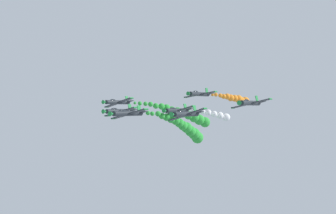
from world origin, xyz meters
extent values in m
cylinder|color=#23282D|center=(0.72, 13.90, 95.27)|extent=(1.32, 9.00, 1.32)
cone|color=#1E8438|center=(0.72, 19.00, 95.27)|extent=(1.25, 1.20, 1.25)
cube|color=#23282D|center=(0.70, 13.50, 95.17)|extent=(9.00, 1.90, 2.26)
cylinder|color=#1E8438|center=(-3.78, 13.50, 96.21)|extent=(0.43, 1.40, 0.43)
cylinder|color=#1E8438|center=(5.18, 13.50, 94.13)|extent=(0.43, 1.40, 0.43)
cube|color=#23282D|center=(0.73, 9.90, 95.32)|extent=(3.74, 1.20, 1.04)
cube|color=#1E8438|center=(0.94, 9.80, 96.21)|extent=(0.50, 1.10, 1.59)
ellipsoid|color=black|center=(0.83, 15.70, 95.75)|extent=(0.94, 2.20, 0.86)
sphere|color=green|center=(0.66, 6.98, 95.30)|extent=(1.04, 1.04, 1.04)
sphere|color=green|center=(0.89, 5.06, 95.12)|extent=(1.03, 1.03, 1.03)
sphere|color=green|center=(0.67, 3.14, 95.06)|extent=(1.31, 1.31, 1.31)
sphere|color=green|center=(0.91, 1.21, 94.50)|extent=(1.48, 1.48, 1.48)
sphere|color=green|center=(0.88, -0.71, 94.19)|extent=(1.85, 1.85, 1.85)
sphere|color=green|center=(0.87, -2.63, 93.70)|extent=(1.98, 1.98, 1.98)
sphere|color=green|center=(0.86, -4.55, 93.31)|extent=(2.23, 2.23, 2.23)
sphere|color=green|center=(1.03, -6.47, 92.65)|extent=(2.33, 2.33, 2.33)
sphere|color=green|center=(1.21, -8.40, 91.89)|extent=(2.46, 2.46, 2.46)
sphere|color=green|center=(1.27, -10.32, 91.30)|extent=(2.81, 2.81, 2.81)
sphere|color=green|center=(1.31, -12.24, 90.31)|extent=(2.87, 2.87, 2.87)
sphere|color=green|center=(1.35, -14.16, 89.51)|extent=(3.11, 3.11, 3.11)
sphere|color=green|center=(1.50, -16.09, 88.38)|extent=(3.22, 3.22, 3.22)
cylinder|color=#23282D|center=(-8.89, 5.88, 95.11)|extent=(1.37, 9.00, 1.37)
cone|color=#1E8438|center=(-8.89, 10.98, 95.11)|extent=(1.30, 1.20, 1.30)
cube|color=#23282D|center=(-8.92, 5.48, 95.02)|extent=(8.86, 1.90, 2.84)
cylinder|color=#1E8438|center=(-13.32, 5.48, 96.35)|extent=(0.45, 1.40, 0.45)
cylinder|color=#1E8438|center=(-4.52, 5.48, 93.69)|extent=(0.45, 1.40, 0.45)
cube|color=#23282D|center=(-8.88, 1.88, 95.16)|extent=(3.69, 1.20, 1.27)
cube|color=#1E8438|center=(-8.61, 1.78, 96.04)|extent=(0.60, 1.10, 1.57)
ellipsoid|color=black|center=(-8.75, 7.68, 95.59)|extent=(0.97, 2.20, 0.90)
cylinder|color=#23282D|center=(9.76, 6.30, 95.61)|extent=(1.32, 9.00, 1.32)
cone|color=#1E8438|center=(9.76, 11.40, 95.61)|extent=(1.25, 1.20, 1.25)
cube|color=#23282D|center=(9.74, 5.90, 95.52)|extent=(9.01, 1.90, 2.24)
cylinder|color=#1E8438|center=(5.26, 5.90, 96.55)|extent=(0.43, 1.40, 0.43)
cylinder|color=#1E8438|center=(14.22, 5.90, 94.48)|extent=(0.43, 1.40, 0.43)
cube|color=#23282D|center=(9.77, 2.30, 95.66)|extent=(3.74, 1.20, 1.03)
cube|color=#1E8438|center=(9.98, 2.20, 96.55)|extent=(0.50, 1.10, 1.59)
ellipsoid|color=black|center=(9.87, 8.10, 96.10)|extent=(0.94, 2.20, 0.86)
cylinder|color=#23282D|center=(-0.34, -3.42, 95.77)|extent=(1.35, 9.00, 1.35)
cone|color=#1E8438|center=(-0.34, 1.68, 95.77)|extent=(1.28, 1.20, 1.28)
cube|color=#23282D|center=(-0.37, -3.82, 95.67)|extent=(8.92, 1.90, 2.60)
cylinder|color=#1E8438|center=(-4.81, -3.82, 96.88)|extent=(0.44, 1.40, 0.44)
cylinder|color=#1E8438|center=(4.07, -3.82, 94.46)|extent=(0.44, 1.40, 0.44)
cube|color=#23282D|center=(-0.33, -7.42, 95.81)|extent=(3.71, 1.20, 1.18)
cube|color=#1E8438|center=(-0.09, -7.52, 96.70)|extent=(0.56, 1.10, 1.58)
ellipsoid|color=black|center=(-0.21, -1.62, 96.24)|extent=(0.96, 2.20, 0.89)
sphere|color=white|center=(-0.50, -10.55, 95.71)|extent=(0.98, 0.98, 0.98)
sphere|color=white|center=(-0.68, -12.68, 95.58)|extent=(1.00, 1.00, 1.00)
sphere|color=white|center=(-0.88, -14.80, 95.50)|extent=(1.43, 1.43, 1.43)
sphere|color=white|center=(-1.38, -16.93, 95.18)|extent=(1.66, 1.66, 1.66)
sphere|color=white|center=(-1.98, -19.06, 94.76)|extent=(1.72, 1.72, 1.72)
sphere|color=white|center=(-2.63, -21.18, 94.31)|extent=(1.99, 1.99, 1.99)
sphere|color=white|center=(-3.46, -23.31, 93.78)|extent=(2.19, 2.19, 2.19)
cylinder|color=#23282D|center=(-18.93, -4.95, 97.53)|extent=(1.31, 9.00, 1.31)
cone|color=#1E8438|center=(-18.93, 0.15, 97.53)|extent=(1.24, 1.20, 1.24)
cube|color=#23282D|center=(-18.96, -5.35, 97.43)|extent=(9.03, 1.90, 2.13)
cylinder|color=#1E8438|center=(-23.45, -5.35, 98.41)|extent=(0.43, 1.40, 0.43)
cylinder|color=#1E8438|center=(-14.46, -5.35, 96.45)|extent=(0.43, 1.40, 0.43)
cube|color=#23282D|center=(-18.92, -8.95, 97.58)|extent=(3.75, 1.20, 0.98)
cube|color=#1E8438|center=(-18.73, -9.05, 98.47)|extent=(0.48, 1.10, 1.59)
ellipsoid|color=black|center=(-18.83, -3.15, 98.01)|extent=(0.93, 2.20, 0.85)
cylinder|color=#23282D|center=(18.55, -2.96, 97.92)|extent=(1.35, 9.00, 1.35)
cone|color=#1E8438|center=(18.55, 2.14, 97.92)|extent=(1.28, 1.20, 1.28)
cube|color=#23282D|center=(18.52, -3.36, 97.83)|extent=(8.93, 1.90, 2.56)
cylinder|color=#1E8438|center=(14.08, -3.36, 99.02)|extent=(0.44, 1.40, 0.44)
cylinder|color=#1E8438|center=(22.97, -3.36, 96.63)|extent=(0.44, 1.40, 0.44)
cube|color=#23282D|center=(18.56, -6.96, 97.97)|extent=(3.72, 1.20, 1.16)
cube|color=#1E8438|center=(18.80, -7.06, 98.85)|extent=(0.55, 1.10, 1.58)
ellipsoid|color=black|center=(18.68, -1.16, 98.40)|extent=(0.95, 2.20, 0.88)
sphere|color=green|center=(18.52, -10.20, 97.79)|extent=(0.82, 0.82, 0.82)
sphere|color=green|center=(18.51, -12.44, 97.68)|extent=(1.20, 1.20, 1.20)
sphere|color=green|center=(18.20, -14.68, 97.57)|extent=(1.28, 1.28, 1.28)
sphere|color=green|center=(18.06, -16.91, 97.45)|extent=(1.51, 1.51, 1.51)
sphere|color=green|center=(17.79, -19.15, 96.96)|extent=(1.70, 1.70, 1.70)
sphere|color=green|center=(17.31, -21.39, 96.81)|extent=(1.96, 1.96, 1.96)
sphere|color=green|center=(17.01, -23.63, 96.40)|extent=(2.22, 2.22, 2.22)
sphere|color=green|center=(16.59, -25.86, 95.72)|extent=(2.32, 2.32, 2.32)
sphere|color=green|center=(15.93, -28.10, 95.25)|extent=(2.65, 2.65, 2.65)
sphere|color=green|center=(15.42, -30.34, 94.60)|extent=(2.63, 2.63, 2.63)
sphere|color=green|center=(14.75, -32.58, 94.04)|extent=(2.83, 2.83, 2.83)
sphere|color=green|center=(14.01, -34.81, 93.29)|extent=(3.23, 3.23, 3.23)
sphere|color=green|center=(13.38, -37.05, 92.49)|extent=(3.45, 3.45, 3.45)
sphere|color=green|center=(12.58, -39.29, 91.65)|extent=(3.42, 3.42, 3.42)
cylinder|color=#23282D|center=(-0.63, -13.58, 100.05)|extent=(1.25, 9.00, 1.25)
cone|color=#1E8438|center=(-0.63, -8.48, 100.05)|extent=(1.19, 1.20, 1.19)
cube|color=#23282D|center=(-0.64, -13.98, 99.95)|extent=(9.13, 1.90, 1.52)
cylinder|color=#1E8438|center=(-5.20, -13.98, 100.62)|extent=(0.41, 1.40, 0.41)
cylinder|color=#1E8438|center=(3.91, -13.98, 99.28)|extent=(0.41, 1.40, 0.41)
cube|color=#23282D|center=(-0.62, -17.58, 100.10)|extent=(3.79, 1.20, 0.73)
cube|color=#1E8438|center=(-0.49, -17.68, 101.00)|extent=(0.37, 1.10, 1.60)
ellipsoid|color=black|center=(-0.56, -11.78, 100.54)|extent=(0.89, 2.20, 0.81)
sphere|color=orange|center=(-0.60, -20.71, 100.01)|extent=(0.82, 0.82, 0.82)
sphere|color=orange|center=(-0.50, -22.83, 100.10)|extent=(1.09, 1.09, 1.09)
sphere|color=orange|center=(-0.78, -24.95, 99.92)|extent=(1.21, 1.21, 1.21)
sphere|color=orange|center=(-0.70, -27.07, 99.70)|extent=(1.44, 1.44, 1.44)
sphere|color=orange|center=(-0.77, -29.19, 99.74)|extent=(1.77, 1.77, 1.77)
sphere|color=orange|center=(-0.85, -31.31, 99.37)|extent=(2.05, 2.05, 2.05)
sphere|color=orange|center=(-1.07, -33.43, 99.28)|extent=(2.05, 2.05, 2.05)
sphere|color=orange|center=(-1.34, -35.55, 99.08)|extent=(2.40, 2.40, 2.40)
sphere|color=orange|center=(-1.24, -37.67, 98.52)|extent=(2.49, 2.49, 2.49)
sphere|color=orange|center=(-1.56, -39.79, 98.48)|extent=(2.67, 2.67, 2.67)
camera|label=1|loc=(-59.31, 85.01, 96.64)|focal=46.53mm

